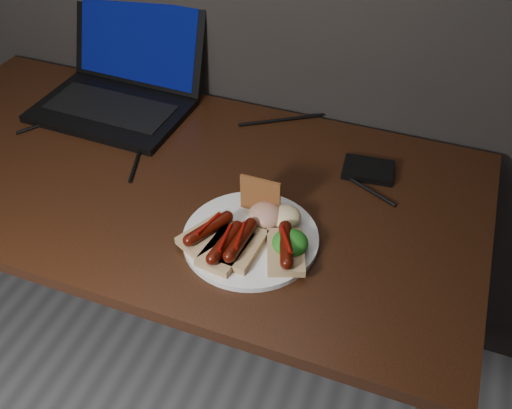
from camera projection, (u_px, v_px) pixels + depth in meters
The scene contains 13 objects.
desk at pixel (173, 205), 1.35m from camera, with size 1.40×0.70×0.75m.
laptop at pixel (121, 84), 1.49m from camera, with size 0.39×0.35×0.25m.
hard_drive at pixel (368, 170), 1.29m from camera, with size 0.11×0.08×0.02m, color black.
desk_cables at pixel (198, 141), 1.38m from camera, with size 0.93×0.42×0.01m.
plate at pixel (251, 238), 1.13m from camera, with size 0.27×0.27×0.01m, color silver.
bread_sausage_left at pixel (209, 233), 1.11m from camera, with size 0.11×0.13×0.04m.
bread_sausage_center at pixel (241, 244), 1.09m from camera, with size 0.08×0.12×0.04m.
bread_sausage_right at pixel (286, 249), 1.08m from camera, with size 0.11×0.13×0.04m.
bread_sausage_extra at pixel (225, 247), 1.08m from camera, with size 0.08×0.12×0.04m.
crispbread at pixel (260, 195), 1.15m from camera, with size 0.09×0.01×0.09m, color #A45F2D.
salad_greens at pixel (290, 243), 1.09m from camera, with size 0.07×0.07×0.04m, color #1A5F13.
salsa_mound at pixel (266, 215), 1.15m from camera, with size 0.07×0.07×0.04m, color maroon.
coleslaw_mound at pixel (285, 216), 1.14m from camera, with size 0.06×0.06×0.04m, color beige.
Camera 1 is at (0.54, 0.51, 1.56)m, focal length 40.00 mm.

